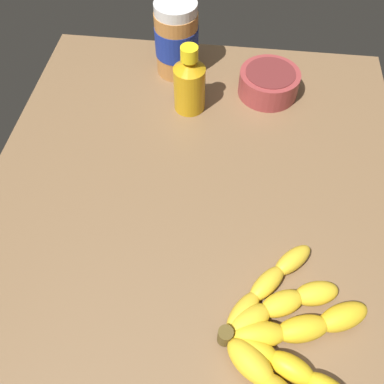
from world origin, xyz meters
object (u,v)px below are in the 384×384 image
at_px(banana_bunch, 285,341).
at_px(honey_bottle, 189,83).
at_px(peanut_butter_jar, 177,39).
at_px(small_bowl, 269,82).

distance_m(banana_bunch, honey_bottle, 0.48).
xyz_separation_m(peanut_butter_jar, honey_bottle, (0.11, 0.04, -0.01)).
height_order(peanut_butter_jar, honey_bottle, peanut_butter_jar).
bearing_deg(small_bowl, peanut_butter_jar, -105.04).
bearing_deg(banana_bunch, peanut_butter_jar, -158.42).
height_order(banana_bunch, peanut_butter_jar, peanut_butter_jar).
xyz_separation_m(banana_bunch, peanut_butter_jar, (-0.55, -0.22, 0.06)).
distance_m(banana_bunch, peanut_butter_jar, 0.59).
relative_size(banana_bunch, small_bowl, 2.67).
bearing_deg(small_bowl, honey_bottle, -68.48).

